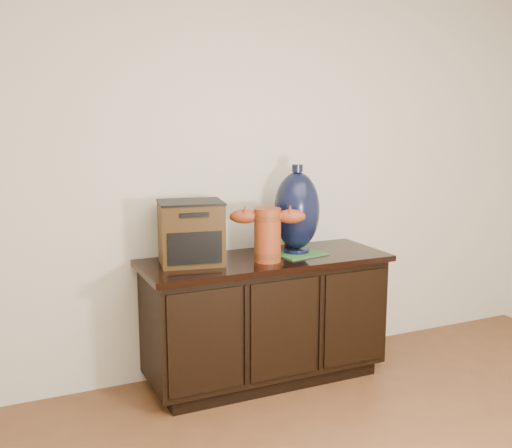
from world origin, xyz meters
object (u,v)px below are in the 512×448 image
lamp_base (297,211)px  spray_can (289,238)px  sideboard (265,318)px  terracotta_vessel (268,232)px  tv_radio (191,233)px

lamp_base → spray_can: 0.20m
sideboard → spray_can: bearing=28.4°
terracotta_vessel → spray_can: (0.24, 0.20, -0.09)m
terracotta_vessel → lamp_base: 0.28m
tv_radio → spray_can: size_ratio=2.51×
lamp_base → spray_can: lamp_base is taller
lamp_base → spray_can: size_ratio=3.34×
sideboard → spray_can: size_ratio=9.25×
tv_radio → sideboard: bearing=4.0°
sideboard → terracotta_vessel: terracotta_vessel is taller
sideboard → terracotta_vessel: 0.55m
terracotta_vessel → tv_radio: bearing=-173.6°
tv_radio → lamp_base: size_ratio=0.75×
sideboard → spray_can: (0.21, 0.12, 0.45)m
tv_radio → spray_can: tv_radio is taller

